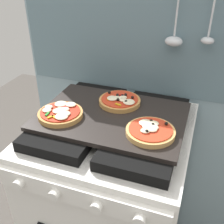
# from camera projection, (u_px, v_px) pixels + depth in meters

# --- Properties ---
(kitchen_backsplash) EXTENTS (1.10, 0.09, 1.55)m
(kitchen_backsplash) POSITION_uv_depth(u_px,v_px,m) (135.00, 104.00, 1.37)
(kitchen_backsplash) COLOR #7A939E
(kitchen_backsplash) RESTS_ON ground_plane
(stove) EXTENTS (0.60, 0.64, 0.90)m
(stove) POSITION_uv_depth(u_px,v_px,m) (112.00, 201.00, 1.27)
(stove) COLOR white
(stove) RESTS_ON ground_plane
(baking_tray) EXTENTS (0.54, 0.38, 0.02)m
(baking_tray) POSITION_uv_depth(u_px,v_px,m) (112.00, 116.00, 1.04)
(baking_tray) COLOR black
(baking_tray) RESTS_ON stove
(pizza_left) EXTENTS (0.17, 0.17, 0.03)m
(pizza_left) POSITION_uv_depth(u_px,v_px,m) (60.00, 113.00, 1.02)
(pizza_left) COLOR #C18947
(pizza_left) RESTS_ON baking_tray
(pizza_right) EXTENTS (0.17, 0.17, 0.03)m
(pizza_right) POSITION_uv_depth(u_px,v_px,m) (150.00, 130.00, 0.92)
(pizza_right) COLOR tan
(pizza_right) RESTS_ON baking_tray
(pizza_center) EXTENTS (0.17, 0.17, 0.03)m
(pizza_center) POSITION_uv_depth(u_px,v_px,m) (120.00, 101.00, 1.10)
(pizza_center) COLOR #C18947
(pizza_center) RESTS_ON baking_tray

